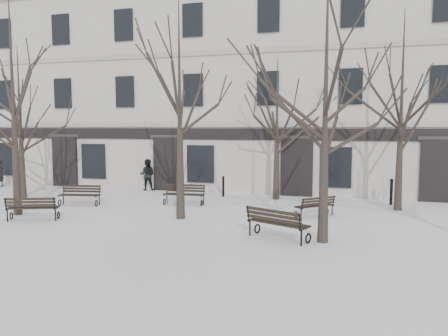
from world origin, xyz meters
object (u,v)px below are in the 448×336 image
at_px(bench_4, 315,205).
at_px(bench_0, 80,194).
at_px(tree_2, 326,70).
at_px(bench_2, 277,222).
at_px(bench_3, 184,194).
at_px(tree_1, 179,81).
at_px(tree_0, 12,75).
at_px(bench_1, 32,207).

bearing_deg(bench_4, bench_0, -42.09).
xyz_separation_m(tree_2, bench_0, (-10.78, 3.42, -4.64)).
bearing_deg(bench_2, bench_3, -20.02).
distance_m(tree_1, bench_3, 5.54).
height_order(tree_1, bench_3, tree_1).
bearing_deg(bench_3, tree_1, -76.67).
bearing_deg(tree_2, bench_4, 97.63).
bearing_deg(tree_1, bench_4, 19.73).
distance_m(tree_2, bench_0, 12.22).
bearing_deg(bench_4, tree_0, -29.91).
xyz_separation_m(tree_1, bench_0, (-5.38, 1.44, -4.68)).
bearing_deg(tree_0, tree_2, -4.32).
relative_size(tree_0, bench_3, 4.71).
distance_m(bench_1, bench_3, 6.31).
distance_m(tree_1, bench_0, 7.27).
height_order(bench_0, bench_4, bench_0).
bearing_deg(tree_1, bench_1, -160.09).
bearing_deg(bench_2, bench_0, 4.10).
xyz_separation_m(bench_2, bench_3, (-4.97, 4.94, -0.05)).
bearing_deg(bench_4, bench_2, 33.36).
bearing_deg(bench_1, bench_2, 157.71).
xyz_separation_m(tree_0, bench_1, (1.35, -0.79, -4.97)).
relative_size(tree_1, bench_4, 5.38).
height_order(tree_0, bench_4, tree_0).
bearing_deg(bench_4, tree_2, 53.76).
relative_size(tree_1, bench_3, 4.45).
bearing_deg(tree_1, tree_2, -20.10).
height_order(bench_2, bench_4, bench_2).
relative_size(tree_1, bench_1, 4.33).
distance_m(bench_2, bench_4, 3.97).
height_order(tree_2, bench_1, tree_2).
bearing_deg(tree_2, bench_3, 142.89).
relative_size(bench_0, bench_1, 0.97).
bearing_deg(bench_2, bench_4, -77.96).
bearing_deg(tree_0, bench_0, 65.74).
height_order(tree_2, bench_3, tree_2).
xyz_separation_m(tree_1, bench_1, (-5.16, -1.87, -4.66)).
xyz_separation_m(bench_1, bench_4, (10.06, 3.63, -0.06)).
relative_size(tree_1, bench_0, 4.48).
height_order(tree_0, bench_3, tree_0).
distance_m(tree_2, bench_1, 11.53).
height_order(tree_2, bench_0, tree_2).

